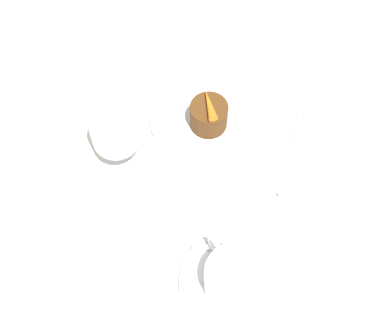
# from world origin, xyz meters

# --- Properties ---
(ground_plane) EXTENTS (3.00, 3.00, 0.00)m
(ground_plane) POSITION_xyz_m (0.00, 0.00, 0.00)
(ground_plane) COLOR white
(dinner_plate) EXTENTS (0.26, 0.26, 0.01)m
(dinner_plate) POSITION_xyz_m (0.02, -0.04, 0.01)
(dinner_plate) COLOR white
(dinner_plate) RESTS_ON ground_plane
(saucer) EXTENTS (0.16, 0.16, 0.01)m
(saucer) POSITION_xyz_m (-0.23, 0.11, 0.01)
(saucer) COLOR white
(saucer) RESTS_ON ground_plane
(coffee_cup) EXTENTS (0.12, 0.09, 0.05)m
(coffee_cup) POSITION_xyz_m (-0.23, 0.11, 0.04)
(coffee_cup) COLOR white
(coffee_cup) RESTS_ON saucer
(spoon) EXTENTS (0.08, 0.09, 0.00)m
(spoon) POSITION_xyz_m (-0.18, 0.11, 0.01)
(spoon) COLOR silver
(spoon) RESTS_ON saucer
(wine_glass) EXTENTS (0.07, 0.07, 0.11)m
(wine_glass) POSITION_xyz_m (0.05, 0.15, 0.07)
(wine_glass) COLOR silver
(wine_glass) RESTS_ON ground_plane
(fork) EXTENTS (0.04, 0.18, 0.01)m
(fork) POSITION_xyz_m (-0.15, -0.04, 0.00)
(fork) COLOR silver
(fork) RESTS_ON ground_plane
(dessert_cake) EXTENTS (0.06, 0.06, 0.05)m
(dessert_cake) POSITION_xyz_m (0.02, -0.00, 0.04)
(dessert_cake) COLOR #563314
(dessert_cake) RESTS_ON dinner_plate
(carrot_garnish) EXTENTS (0.06, 0.03, 0.02)m
(carrot_garnish) POSITION_xyz_m (0.02, -0.00, 0.07)
(carrot_garnish) COLOR orange
(carrot_garnish) RESTS_ON dessert_cake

